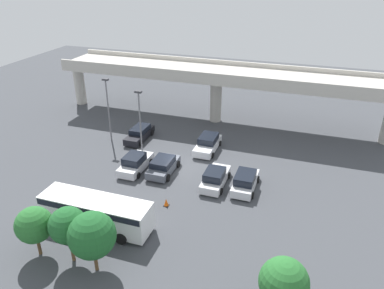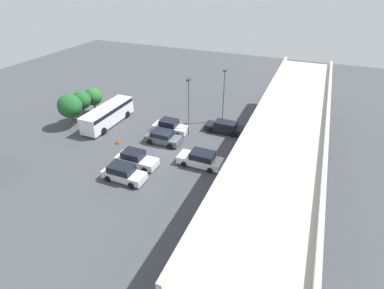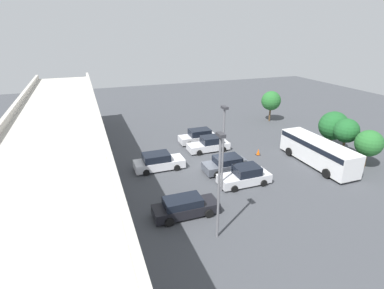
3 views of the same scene
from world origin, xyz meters
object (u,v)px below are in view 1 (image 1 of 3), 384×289
Objects in this scene: parked_car_2 at (163,166)px; traffic_cone at (166,202)px; parked_car_5 at (245,181)px; lamp_post_mid_lot at (140,120)px; tree_front_left at (34,225)px; tree_front_centre at (68,225)px; tree_front_right at (92,235)px; shuttle_bus at (96,210)px; parked_car_1 at (135,163)px; parked_car_3 at (208,144)px; lamp_post_near_aisle at (108,105)px; parked_car_0 at (140,134)px; tree_front_far_right at (284,282)px; parked_car_4 at (215,178)px.

parked_car_2 reaches higher than traffic_cone.
lamp_post_mid_lot is (-11.40, 2.34, 3.59)m from parked_car_5.
tree_front_left is 0.90× the size of tree_front_centre.
shuttle_bus is at bearing 120.85° from tree_front_right.
parked_car_2 is at bearing -100.27° from shuttle_bus.
parked_car_1 is at bearing 98.62° from parked_car_2.
tree_front_centre is 0.95× the size of tree_front_right.
parked_car_3 is 0.66× the size of lamp_post_near_aisle.
parked_car_2 is 13.52m from tree_front_right.
tree_front_centre is at bearing -67.89° from lamp_post_near_aisle.
parked_car_5 is at bearing 47.17° from tree_front_left.
tree_front_right is (0.72, -13.32, 2.19)m from parked_car_2.
tree_front_left is (1.62, -19.40, 1.83)m from parked_car_0.
shuttle_bus is 6.00m from traffic_cone.
traffic_cone is (2.38, -5.06, -0.41)m from parked_car_2.
tree_front_right is 6.45× the size of traffic_cone.
lamp_post_near_aisle is 28.20m from tree_front_far_right.
lamp_post_mid_lot reaches higher than parked_car_3.
parked_car_1 is at bearing -80.05° from lamp_post_mid_lot.
tree_front_right is at bearing -7.07° from tree_front_centre.
traffic_cone is at bearing -42.21° from lamp_post_near_aisle.
parked_car_1 is at bearing 85.16° from tree_front_left.
lamp_post_near_aisle is (-8.57, 4.88, 3.59)m from parked_car_2.
tree_front_far_right is at bearing -1.45° from tree_front_centre.
shuttle_bus is at bearing 13.99° from parked_car_0.
lamp_post_near_aisle reaches higher than parked_car_5.
tree_front_left is at bearing 143.92° from parked_car_4.
tree_front_right is (1.99, -0.25, -0.09)m from tree_front_centre.
lamp_post_mid_lot reaches higher than tree_front_left.
parked_car_5 is (10.97, 0.13, 0.01)m from parked_car_1.
parked_car_0 is 0.55× the size of shuttle_bus.
tree_front_centre is at bearing 174.42° from parked_car_2.
lamp_post_mid_lot is at bearing 29.33° from parked_car_0.
parked_car_5 is 13.37m from shuttle_bus.
tree_front_centre is (0.41, -3.77, 1.51)m from shuttle_bus.
shuttle_bus is 1.96× the size of tree_front_right.
parked_car_2 is 6.61m from parked_car_3.
tree_front_right is at bearing 179.48° from tree_front_far_right.
tree_front_far_right reaches higher than parked_car_1.
tree_front_centre reaches higher than tree_front_left.
lamp_post_mid_lot is 9.92m from traffic_cone.
parked_car_5 is 0.99× the size of tree_front_right.
parked_car_4 is 0.64× the size of lamp_post_near_aisle.
tree_front_right is at bearing 159.86° from parked_car_4.
parked_car_2 is 0.91× the size of parked_car_3.
tree_front_centre is 0.96× the size of tree_front_far_right.
lamp_post_near_aisle is 1.62× the size of tree_front_right.
parked_car_1 is at bearing 105.30° from tree_front_right.
parked_car_4 is at bearing 53.92° from tree_front_left.
tree_front_centre reaches higher than parked_car_5.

